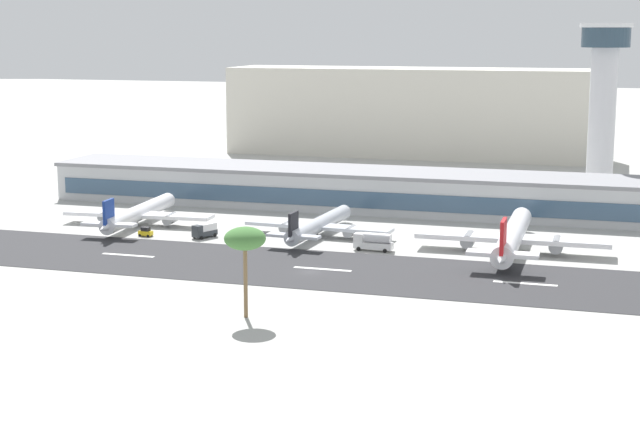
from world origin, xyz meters
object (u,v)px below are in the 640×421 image
Objects in this scene: terminal_building at (354,189)px; service_fuel_truck_0 at (373,242)px; service_baggage_tug_1 at (146,232)px; service_box_truck_2 at (205,230)px; control_tower at (603,93)px; palm_tree_0 at (245,240)px; airliner_navy_tail_gate_0 at (137,214)px; airliner_black_tail_gate_1 at (317,226)px; airliner_red_tail_gate_2 at (512,238)px; distant_hotel_block at (410,112)px.

service_fuel_truck_0 is at bearing -70.45° from terminal_building.
terminal_building is 50.43× the size of service_baggage_tug_1.
service_baggage_tug_1 is 14.00m from service_box_truck_2.
service_baggage_tug_1 is (-99.44, -86.99, -28.78)m from control_tower.
service_fuel_truck_0 is 0.56× the size of palm_tree_0.
control_tower reaches higher than palm_tree_0.
terminal_building is 3.88× the size of airliner_navy_tail_gate_0.
service_baggage_tug_1 is at bearing 109.45° from airliner_black_tail_gate_1.
palm_tree_0 is (32.66, -58.24, 11.43)m from service_box_truck_2.
service_box_truck_2 is (-85.72, -84.32, -28.04)m from control_tower.
service_baggage_tug_1 is at bearing 93.59° from airliner_red_tail_gate_2.
terminal_building is at bearing 45.85° from airliner_red_tail_gate_2.
service_box_truck_2 is (-22.83, -48.09, -3.48)m from terminal_building.
service_baggage_tug_1 is at bearing -98.99° from distant_hotel_block.
airliner_black_tail_gate_1 is 40.00m from service_baggage_tug_1.
airliner_black_tail_gate_1 is 19.07m from service_fuel_truck_0.
terminal_building is at bearing -85.39° from distant_hotel_block.
airliner_black_tail_gate_1 is at bearing -128.69° from control_tower.
service_fuel_truck_0 is (-29.10, -5.90, -1.44)m from airliner_red_tail_gate_2.
terminal_building reaches higher than service_baggage_tug_1.
airliner_navy_tail_gate_0 is at bearing 86.22° from airliner_red_tail_gate_2.
terminal_building is 1.22× the size of distant_hotel_block.
airliner_navy_tail_gate_0 is 63.29m from service_fuel_truck_0.
control_tower reaches higher than service_box_truck_2.
airliner_red_tail_gate_2 is at bearing 117.48° from service_box_truck_2.
airliner_navy_tail_gate_0 is 91.60m from airliner_red_tail_gate_2.
terminal_building is 19.66× the size of service_fuel_truck_0.
service_box_truck_2 reaches higher than service_baggage_tug_1.
airliner_black_tail_gate_1 is at bearing -85.85° from distant_hotel_block.
palm_tree_0 reaches higher than airliner_navy_tail_gate_0.
control_tower is at bearing -35.01° from airliner_black_tail_gate_1.
palm_tree_0 is (46.38, -55.56, 12.17)m from service_baggage_tug_1.
terminal_building is at bearing -52.40° from airliner_navy_tail_gate_0.
airliner_navy_tail_gate_0 is 13.00× the size of service_baggage_tug_1.
control_tower is at bearing 29.94° from terminal_building.
airliner_red_tail_gate_2 is 29.73m from service_fuel_truck_0.
service_fuel_truck_0 is (17.87, -50.33, -3.24)m from terminal_building.
distant_hotel_block is at bearing -78.33° from service_fuel_truck_0.
service_fuel_truck_0 is 57.67m from palm_tree_0.
airliner_black_tail_gate_1 is 0.77× the size of airliner_red_tail_gate_2.
terminal_building is 64.69m from airliner_red_tail_gate_2.
service_baggage_tug_1 is at bearing -54.48° from service_box_truck_2.
control_tower is at bearing -58.84° from airliner_navy_tail_gate_0.
service_fuel_truck_0 is (-45.02, -86.55, -27.80)m from control_tower.
palm_tree_0 reaches higher than service_box_truck_2.
distant_hotel_block is at bearing 18.32° from airliner_red_tail_gate_2.
service_fuel_truck_0 is (15.96, -10.42, -0.63)m from airliner_black_tail_gate_1.
airliner_red_tail_gate_2 is 15.56× the size of service_baggage_tug_1.
airliner_red_tail_gate_2 is at bearing -70.94° from distant_hotel_block.
airliner_red_tail_gate_2 is at bearing -43.41° from terminal_building.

